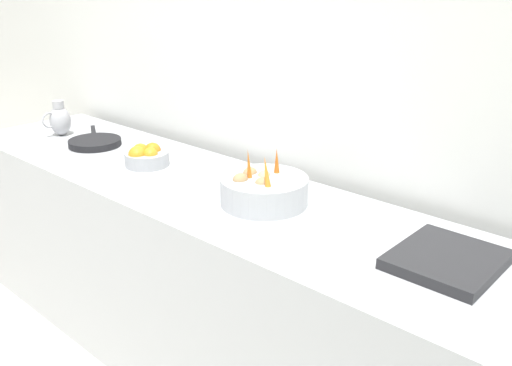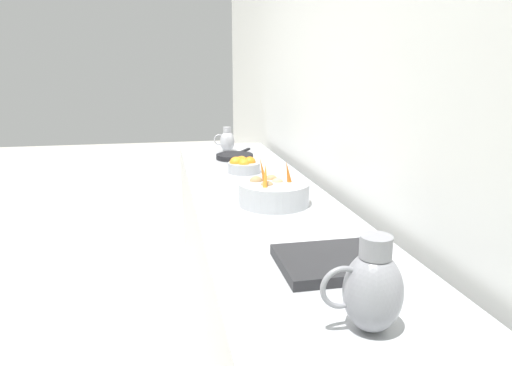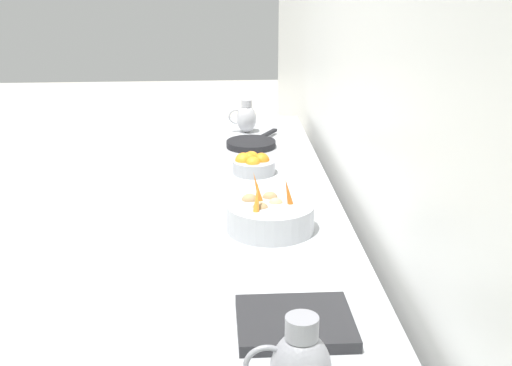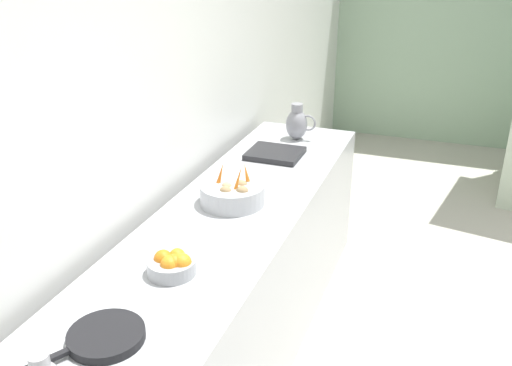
{
  "view_description": "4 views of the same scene",
  "coord_description": "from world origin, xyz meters",
  "px_view_note": "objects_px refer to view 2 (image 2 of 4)",
  "views": [
    {
      "loc": [
        -0.01,
        1.74,
        1.77
      ],
      "look_at": [
        -1.45,
        0.43,
        1.03
      ],
      "focal_mm": 38.7,
      "sensor_mm": 36.0,
      "label": 1
    },
    {
      "loc": [
        -1.0,
        2.49,
        1.57
      ],
      "look_at": [
        -1.45,
        0.28,
        1.0
      ],
      "focal_mm": 31.96,
      "sensor_mm": 36.0,
      "label": 2
    },
    {
      "loc": [
        -1.3,
        2.97,
        2.0
      ],
      "look_at": [
        -1.47,
        0.17,
        1.04
      ],
      "focal_mm": 49.47,
      "sensor_mm": 36.0,
      "label": 3
    },
    {
      "loc": [
        -0.46,
        -2.06,
        2.22
      ],
      "look_at": [
        -1.35,
        0.33,
        1.1
      ],
      "focal_mm": 39.3,
      "sensor_mm": 36.0,
      "label": 4
    }
  ],
  "objects_px": {
    "vegetable_colander": "(274,193)",
    "orange_bowl": "(243,165)",
    "metal_pitcher_tall": "(372,289)",
    "skillet_on_counter": "(235,156)",
    "metal_pitcher_short": "(227,140)"
  },
  "relations": [
    {
      "from": "metal_pitcher_tall",
      "to": "metal_pitcher_short",
      "type": "distance_m",
      "value": 2.62
    },
    {
      "from": "vegetable_colander",
      "to": "metal_pitcher_tall",
      "type": "xyz_separation_m",
      "value": [
        0.02,
        1.12,
        0.06
      ]
    },
    {
      "from": "metal_pitcher_tall",
      "to": "metal_pitcher_short",
      "type": "bearing_deg",
      "value": -90.03
    },
    {
      "from": "metal_pitcher_short",
      "to": "skillet_on_counter",
      "type": "bearing_deg",
      "value": 92.49
    },
    {
      "from": "orange_bowl",
      "to": "metal_pitcher_short",
      "type": "distance_m",
      "value": 0.78
    },
    {
      "from": "metal_pitcher_short",
      "to": "vegetable_colander",
      "type": "bearing_deg",
      "value": 90.75
    },
    {
      "from": "orange_bowl",
      "to": "metal_pitcher_short",
      "type": "bearing_deg",
      "value": -90.44
    },
    {
      "from": "skillet_on_counter",
      "to": "metal_pitcher_short",
      "type": "bearing_deg",
      "value": -87.51
    },
    {
      "from": "metal_pitcher_tall",
      "to": "skillet_on_counter",
      "type": "bearing_deg",
      "value": -90.37
    },
    {
      "from": "metal_pitcher_tall",
      "to": "skillet_on_counter",
      "type": "height_order",
      "value": "metal_pitcher_tall"
    },
    {
      "from": "vegetable_colander",
      "to": "orange_bowl",
      "type": "relative_size",
      "value": 1.66
    },
    {
      "from": "metal_pitcher_short",
      "to": "orange_bowl",
      "type": "bearing_deg",
      "value": 89.56
    },
    {
      "from": "vegetable_colander",
      "to": "skillet_on_counter",
      "type": "height_order",
      "value": "vegetable_colander"
    },
    {
      "from": "orange_bowl",
      "to": "metal_pitcher_tall",
      "type": "relative_size",
      "value": 0.82
    },
    {
      "from": "vegetable_colander",
      "to": "metal_pitcher_short",
      "type": "height_order",
      "value": "vegetable_colander"
    }
  ]
}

